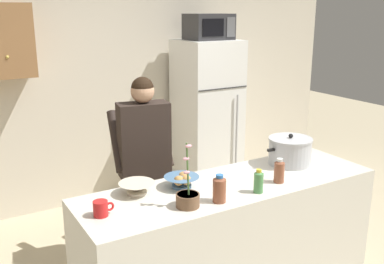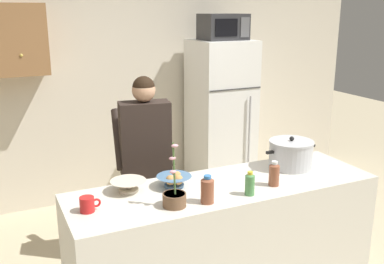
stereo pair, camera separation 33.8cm
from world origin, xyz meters
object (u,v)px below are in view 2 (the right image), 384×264
Objects in this scene: empty_bowl at (128,185)px; potted_orchid at (174,197)px; person_near_pot at (145,149)px; coffee_mug at (88,204)px; refrigerator at (221,118)px; cooking_pot at (291,154)px; bottle_near_edge at (250,183)px; bottle_mid_counter at (274,174)px; bottle_far_corner at (207,189)px; bread_bowl at (174,180)px; microwave at (223,27)px.

empty_bowl is 0.59× the size of potted_orchid.
person_near_pot is 1.04m from coffee_mug.
refrigerator reaches higher than cooking_pot.
coffee_mug is 0.32× the size of potted_orchid.
cooking_pot is at bearing 29.32° from bottle_near_edge.
potted_orchid is (-0.52, 0.05, -0.02)m from bottle_near_edge.
bottle_far_corner is at bearing -173.87° from bottle_mid_counter.
bottle_mid_counter is (1.28, -0.13, 0.04)m from coffee_mug.
bread_bowl reaches higher than coffee_mug.
coffee_mug is 0.79× the size of bottle_near_edge.
refrigerator is 7.24× the size of bread_bowl.
potted_orchid is at bearing -165.95° from cooking_pot.
coffee_mug is 0.37m from empty_bowl.
coffee_mug is at bearing 169.00° from bottle_near_edge.
empty_bowl is at bearing 161.20° from bottle_mid_counter.
bottle_far_corner is 0.22m from potted_orchid.
bottle_near_edge is 0.92× the size of bottle_mid_counter.
person_near_pot is at bearing 88.21° from bread_bowl.
bread_bowl is 1.50× the size of bottle_near_edge.
empty_bowl is at bearing -134.14° from refrigerator.
refrigerator is 1.67m from person_near_pot.
bread_bowl is (0.63, 0.14, 0.00)m from coffee_mug.
bread_bowl is at bearing 157.26° from bottle_mid_counter.
potted_orchid is at bearing -16.57° from coffee_mug.
potted_orchid is at bearing 169.17° from bottle_far_corner.
bottle_mid_counter is 0.43× the size of potted_orchid.
person_near_pot is 9.01× the size of bottle_mid_counter.
bottle_mid_counter is 0.96× the size of bottle_far_corner.
person_near_pot is 6.57× the size of empty_bowl.
bottle_mid_counter is 0.77m from potted_orchid.
bottle_far_corner is (-0.55, -0.06, 0.00)m from bottle_mid_counter.
cooking_pot is 0.42m from bottle_mid_counter.
coffee_mug is at bearing 165.08° from bottle_far_corner.
person_near_pot is 12.27× the size of coffee_mug.
empty_bowl is (-1.62, -1.67, 0.07)m from refrigerator.
bottle_mid_counter is 0.56m from bottle_far_corner.
bottle_mid_counter is (0.24, 0.07, 0.01)m from bottle_near_edge.
person_near_pot is 3.87× the size of potted_orchid.
refrigerator is 4.30× the size of potted_orchid.
microwave reaches higher than empty_bowl.
refrigerator is 2.48m from potted_orchid.
bottle_far_corner is at bearing -10.83° from potted_orchid.
bottle_far_corner is at bearing -120.90° from microwave.
bottle_mid_counter reaches higher than empty_bowl.
cooking_pot is 1.30m from empty_bowl.
refrigerator is 3.93× the size of cooking_pot.
potted_orchid is (0.51, -0.15, 0.01)m from coffee_mug.
microwave is 3.66× the size of coffee_mug.
refrigerator reaches higher than bottle_near_edge.
bottle_mid_counter is at bearing -5.95° from coffee_mug.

